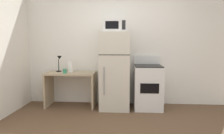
{
  "coord_description": "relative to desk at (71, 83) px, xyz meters",
  "views": [
    {
      "loc": [
        0.07,
        -2.78,
        1.37
      ],
      "look_at": [
        -0.18,
        1.1,
        0.91
      ],
      "focal_mm": 31.38,
      "sensor_mm": 36.0,
      "label": 1
    }
  ],
  "objects": [
    {
      "name": "microwave",
      "position": [
        0.96,
        -0.08,
        1.22
      ],
      "size": [
        0.46,
        0.35,
        0.26
      ],
      "color": "silver",
      "rests_on": "refrigerator"
    },
    {
      "name": "paper_towel_roll",
      "position": [
        -0.02,
        0.04,
        0.35
      ],
      "size": [
        0.11,
        0.11,
        0.24
      ],
      "primitive_type": "cylinder",
      "color": "white",
      "rests_on": "desk"
    },
    {
      "name": "desk",
      "position": [
        0.0,
        0.0,
        0.0
      ],
      "size": [
        1.06,
        0.52,
        0.75
      ],
      "color": "tan",
      "rests_on": "ground"
    },
    {
      "name": "refrigerator",
      "position": [
        0.96,
        -0.06,
        0.29
      ],
      "size": [
        0.61,
        0.67,
        1.61
      ],
      "color": "beige",
      "rests_on": "ground"
    },
    {
      "name": "oven_range",
      "position": [
        1.66,
        -0.03,
        -0.05
      ],
      "size": [
        0.57,
        0.61,
        1.1
      ],
      "color": "white",
      "rests_on": "ground"
    },
    {
      "name": "wall_back_white",
      "position": [
        1.1,
        0.33,
        0.78
      ],
      "size": [
        5.0,
        0.1,
        2.6
      ],
      "primitive_type": "cube",
      "color": "white",
      "rests_on": "ground"
    },
    {
      "name": "desk_lamp",
      "position": [
        -0.27,
        0.07,
        0.48
      ],
      "size": [
        0.14,
        0.12,
        0.35
      ],
      "color": "black",
      "rests_on": "desk"
    },
    {
      "name": "coffee_mug",
      "position": [
        -0.09,
        -0.14,
        0.28
      ],
      "size": [
        0.08,
        0.08,
        0.09
      ],
      "primitive_type": "cylinder",
      "color": "#338C66",
      "rests_on": "desk"
    }
  ]
}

